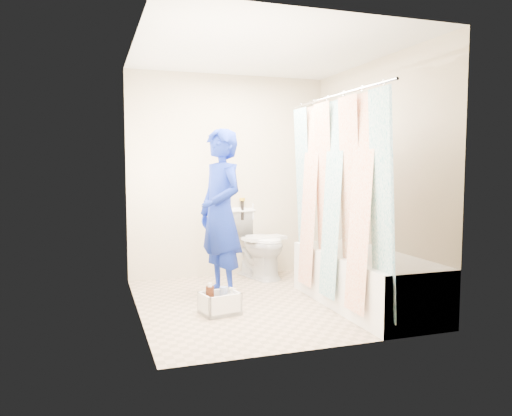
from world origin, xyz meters
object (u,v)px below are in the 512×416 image
object	(u,v)px
toilet	(258,243)
plumber	(221,214)
cleaning_caddy	(221,304)
bathtub	(364,278)

from	to	relation	value
toilet	plumber	bearing A→B (deg)	-146.56
plumber	cleaning_caddy	xyz separation A→B (m)	(-0.15, -0.58, -0.76)
plumber	bathtub	bearing A→B (deg)	41.72
toilet	bathtub	bearing A→B (deg)	-85.10
bathtub	plumber	distance (m)	1.54
toilet	cleaning_caddy	world-z (taller)	toilet
plumber	cleaning_caddy	size ratio (longest dim) A/B	4.58
plumber	cleaning_caddy	world-z (taller)	plumber
cleaning_caddy	toilet	bearing A→B (deg)	47.35
toilet	plumber	world-z (taller)	plumber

